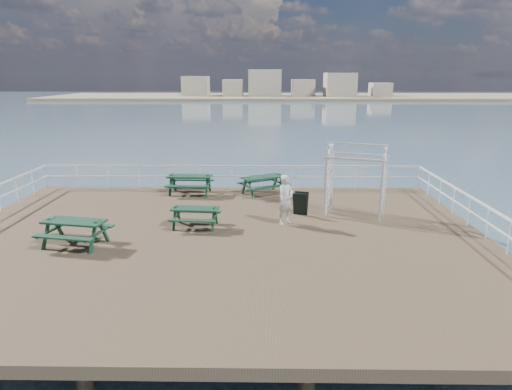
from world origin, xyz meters
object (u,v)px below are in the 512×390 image
Objects in this scene: picnic_table_d at (75,227)px; person at (286,200)px; picnic_table_b at (195,213)px; trellis_arbor at (355,184)px; picnic_table_a at (190,180)px; picnic_table_c at (263,181)px.

person is at bearing 29.24° from picnic_table_d.
picnic_table_b is 0.63× the size of trellis_arbor.
person reaches higher than picnic_table_a.
picnic_table_b is at bearing 38.18° from picnic_table_d.
trellis_arbor is 2.92m from person.
person is at bearing -43.37° from picnic_table_a.
picnic_table_d is at bearing -139.57° from trellis_arbor.
person is (6.72, 2.27, 0.30)m from picnic_table_d.
picnic_table_a reaches higher than picnic_table_b.
picnic_table_d is at bearing -109.18° from picnic_table_a.
picnic_table_a reaches higher than picnic_table_d.
picnic_table_b is 3.25m from person.
picnic_table_d reaches higher than picnic_table_b.
picnic_table_c is 1.35× the size of person.
picnic_table_a is 3.32m from picnic_table_c.
person is (3.19, 0.43, 0.39)m from picnic_table_b.
picnic_table_c is at bearing 61.77° from person.
picnic_table_c is 1.12× the size of picnic_table_d.
picnic_table_d is 10.01m from trellis_arbor.
trellis_arbor is at bearing 18.65° from picnic_table_b.
person is (4.11, -4.25, 0.29)m from picnic_table_a.
trellis_arbor reaches higher than picnic_table_d.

